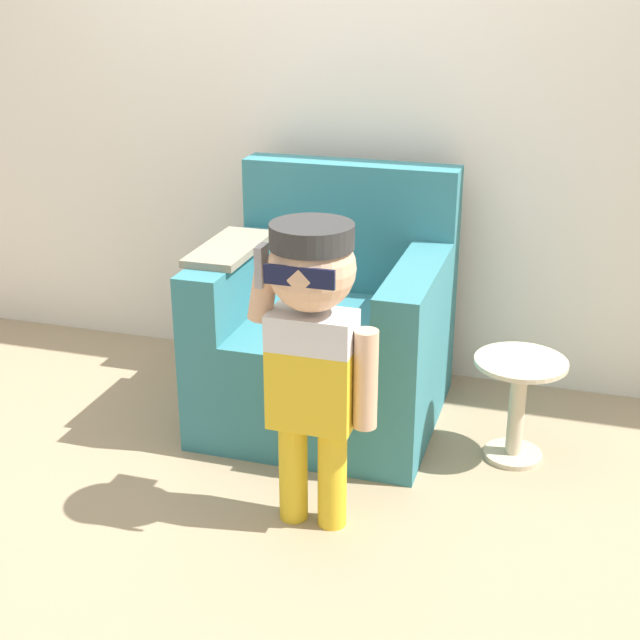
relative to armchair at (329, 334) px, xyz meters
name	(u,v)px	position (x,y,z in m)	size (l,w,h in m)	color
ground_plane	(262,427)	(-0.22, -0.22, -0.35)	(10.00, 10.00, 0.00)	#998466
wall_back	(316,81)	(-0.22, 0.54, 0.95)	(10.00, 0.05, 2.60)	silver
armchair	(329,334)	(0.00, 0.00, 0.00)	(0.94, 0.89, 1.00)	teal
person_child	(313,331)	(0.18, -0.79, 0.35)	(0.43, 0.32, 1.05)	gold
side_table	(518,399)	(0.79, -0.16, -0.10)	(0.35, 0.35, 0.41)	beige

